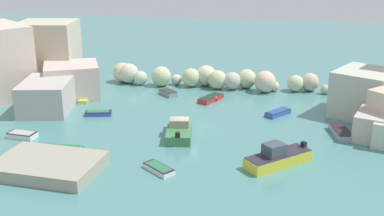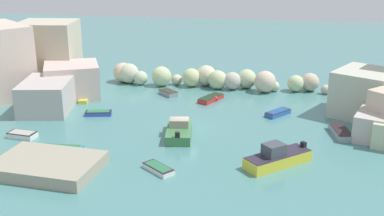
{
  "view_description": "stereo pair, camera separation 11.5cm",
  "coord_description": "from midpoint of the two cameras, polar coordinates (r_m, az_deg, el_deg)",
  "views": [
    {
      "loc": [
        8.65,
        -44.08,
        17.44
      ],
      "look_at": [
        0.0,
        3.98,
        1.0
      ],
      "focal_mm": 44.41,
      "sensor_mm": 36.0,
      "label": 1
    },
    {
      "loc": [
        8.76,
        -44.06,
        17.44
      ],
      "look_at": [
        0.0,
        3.98,
        1.0
      ],
      "focal_mm": 44.41,
      "sensor_mm": 36.0,
      "label": 2
    }
  ],
  "objects": [
    {
      "name": "cove_water",
      "position": [
        48.18,
        -0.78,
        -2.61
      ],
      "size": [
        160.0,
        160.0,
        0.0
      ],
      "primitive_type": "plane",
      "color": "teal",
      "rests_on": "ground"
    },
    {
      "name": "cliff_headland_left",
      "position": [
        63.33,
        -20.24,
        4.75
      ],
      "size": [
        24.79,
        17.6,
        8.83
      ],
      "color": "#BDB1AC",
      "rests_on": "ground"
    },
    {
      "name": "rock_breakwater",
      "position": [
        62.63,
        2.47,
        3.59
      ],
      "size": [
        31.61,
        4.52,
        2.76
      ],
      "color": "beige",
      "rests_on": "ground"
    },
    {
      "name": "stone_dock",
      "position": [
        41.03,
        -16.86,
        -6.59
      ],
      "size": [
        8.78,
        6.47,
        1.06
      ],
      "primitive_type": "cube",
      "rotation": [
        0.0,
        0.0,
        -0.08
      ],
      "color": "#9F9982",
      "rests_on": "ground"
    },
    {
      "name": "channel_buoy",
      "position": [
        57.18,
        2.93,
        1.14
      ],
      "size": [
        0.59,
        0.59,
        0.59
      ],
      "primitive_type": "sphere",
      "color": "red",
      "rests_on": "cove_water"
    },
    {
      "name": "moored_boat_0",
      "position": [
        40.92,
        10.28,
        -5.89
      ],
      "size": [
        5.81,
        5.51,
        2.04
      ],
      "rotation": [
        0.0,
        0.0,
        3.88
      ],
      "color": "yellow",
      "rests_on": "cove_water"
    },
    {
      "name": "moored_boat_1",
      "position": [
        46.32,
        -1.49,
        -2.74
      ],
      "size": [
        3.11,
        5.56,
        1.68
      ],
      "rotation": [
        0.0,
        0.0,
        1.72
      ],
      "color": "#3E7A47",
      "rests_on": "cove_water"
    },
    {
      "name": "moored_boat_2",
      "position": [
        59.51,
        -2.81,
        1.84
      ],
      "size": [
        2.69,
        2.65,
        0.6
      ],
      "rotation": [
        0.0,
        0.0,
        2.38
      ],
      "color": "gray",
      "rests_on": "cove_water"
    },
    {
      "name": "moored_boat_3",
      "position": [
        39.51,
        -3.99,
        -7.24
      ],
      "size": [
        3.05,
        2.77,
        0.46
      ],
      "rotation": [
        0.0,
        0.0,
        5.61
      ],
      "color": "white",
      "rests_on": "cove_water"
    },
    {
      "name": "moored_boat_4",
      "position": [
        44.49,
        -15.59,
        -4.83
      ],
      "size": [
        4.2,
        1.75,
        0.55
      ],
      "rotation": [
        0.0,
        0.0,
        0.07
      ],
      "color": "teal",
      "rests_on": "cove_water"
    },
    {
      "name": "moored_boat_5",
      "position": [
        58.45,
        -12.73,
        0.98
      ],
      "size": [
        1.35,
        2.35,
        0.41
      ],
      "rotation": [
        0.0,
        0.0,
        1.73
      ],
      "color": "yellow",
      "rests_on": "cove_water"
    },
    {
      "name": "moored_boat_6",
      "position": [
        57.29,
        2.33,
        1.15
      ],
      "size": [
        2.87,
        3.93,
        0.54
      ],
      "rotation": [
        0.0,
        0.0,
        4.26
      ],
      "color": "red",
      "rests_on": "cove_water"
    },
    {
      "name": "moored_boat_7",
      "position": [
        53.1,
        10.34,
        -0.56
      ],
      "size": [
        2.89,
        3.23,
        0.53
      ],
      "rotation": [
        0.0,
        0.0,
        0.9
      ],
      "color": "#305AB7",
      "rests_on": "cove_water"
    },
    {
      "name": "moored_boat_8",
      "position": [
        53.21,
        -11.11,
        -0.6
      ],
      "size": [
        3.03,
        1.73,
        0.49
      ],
      "rotation": [
        0.0,
        0.0,
        0.23
      ],
      "color": "#3951BC",
      "rests_on": "cove_water"
    },
    {
      "name": "moored_boat_9",
      "position": [
        48.87,
        17.46,
        -2.78
      ],
      "size": [
        2.07,
        4.13,
        0.68
      ],
      "rotation": [
        0.0,
        0.0,
        1.75
      ],
      "color": "#8A919D",
      "rests_on": "cove_water"
    },
    {
      "name": "moored_boat_10",
      "position": [
        48.97,
        -19.66,
        -3.03
      ],
      "size": [
        2.84,
        1.65,
        0.56
      ],
      "rotation": [
        0.0,
        0.0,
        3.04
      ],
      "color": "white",
      "rests_on": "cove_water"
    }
  ]
}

